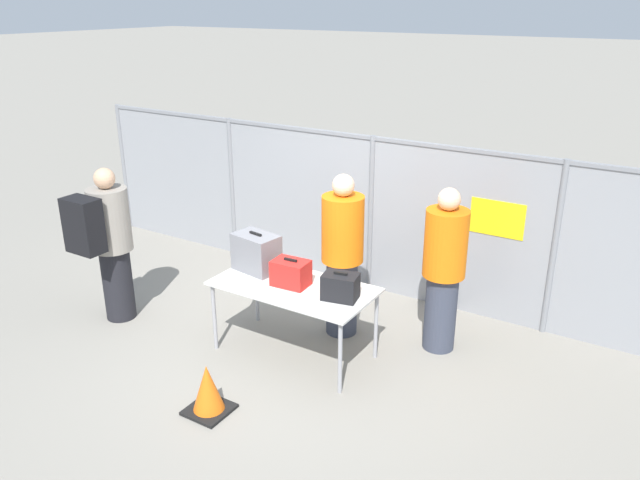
% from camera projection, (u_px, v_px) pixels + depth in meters
% --- Properties ---
extents(ground_plane, '(120.00, 120.00, 0.00)m').
position_uv_depth(ground_plane, '(284.00, 353.00, 6.49)').
color(ground_plane, gray).
extents(fence_section, '(8.77, 0.07, 1.95)m').
position_uv_depth(fence_section, '(372.00, 211.00, 7.62)').
color(fence_section, gray).
rests_on(fence_section, ground_plane).
extents(inspection_table, '(1.62, 0.84, 0.77)m').
position_uv_depth(inspection_table, '(294.00, 291.00, 6.24)').
color(inspection_table, silver).
rests_on(inspection_table, ground_plane).
extents(suitcase_grey, '(0.51, 0.37, 0.42)m').
position_uv_depth(suitcase_grey, '(256.00, 253.00, 6.51)').
color(suitcase_grey, slate).
rests_on(suitcase_grey, inspection_table).
extents(suitcase_red, '(0.37, 0.27, 0.28)m').
position_uv_depth(suitcase_red, '(291.00, 273.00, 6.19)').
color(suitcase_red, red).
rests_on(suitcase_red, inspection_table).
extents(suitcase_black, '(0.37, 0.29, 0.27)m').
position_uv_depth(suitcase_black, '(340.00, 287.00, 5.91)').
color(suitcase_black, black).
rests_on(suitcase_black, inspection_table).
extents(traveler_hooded, '(0.44, 0.68, 1.77)m').
position_uv_depth(traveler_hooded, '(107.00, 240.00, 6.84)').
color(traveler_hooded, black).
rests_on(traveler_hooded, ground_plane).
extents(security_worker_near, '(0.44, 0.44, 1.80)m').
position_uv_depth(security_worker_near, '(342.00, 254.00, 6.59)').
color(security_worker_near, '#383D4C').
rests_on(security_worker_near, ground_plane).
extents(security_worker_far, '(0.43, 0.43, 1.75)m').
position_uv_depth(security_worker_far, '(444.00, 269.00, 6.29)').
color(security_worker_far, '#383D4C').
rests_on(security_worker_far, ground_plane).
extents(utility_trailer, '(3.53, 2.34, 0.78)m').
position_uv_depth(utility_trailer, '(501.00, 240.00, 8.29)').
color(utility_trailer, '#4C6B47').
rests_on(utility_trailer, ground_plane).
extents(traffic_cone, '(0.38, 0.38, 0.47)m').
position_uv_depth(traffic_cone, '(208.00, 391.00, 5.50)').
color(traffic_cone, black).
rests_on(traffic_cone, ground_plane).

